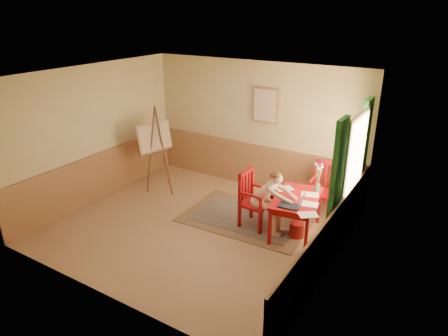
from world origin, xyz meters
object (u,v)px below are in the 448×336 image
Objects in this scene: chair_left at (254,199)px; laptop at (293,204)px; table at (297,202)px; chair_back at (323,189)px; figure at (268,198)px; easel at (156,141)px.

chair_left is 2.39× the size of laptop.
chair_back reaches higher than table.
figure is (-0.47, -0.17, 0.03)m from table.
easel is at bearing 176.11° from table.
laptop is at bearing -21.21° from figure.
chair_left is at bearing -8.23° from easel.
chair_left is 2.70m from easel.
figure is at bearing -159.97° from table.
chair_left is 0.92m from laptop.
chair_left reaches higher than chair_back.
figure is 2.97m from easel.
chair_back is 0.88× the size of figure.
chair_left reaches higher than table.
easel is (-3.38, 0.23, 0.49)m from table.
easel reaches higher than laptop.
table is 2.88× the size of laptop.
chair_back is at bearing 62.56° from figure.
table is 0.80m from chair_left.
table is at bearing 10.70° from chair_left.
table is 3.42m from easel.
chair_back is (0.14, 1.01, -0.11)m from table.
table is 1.09× the size of figure.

